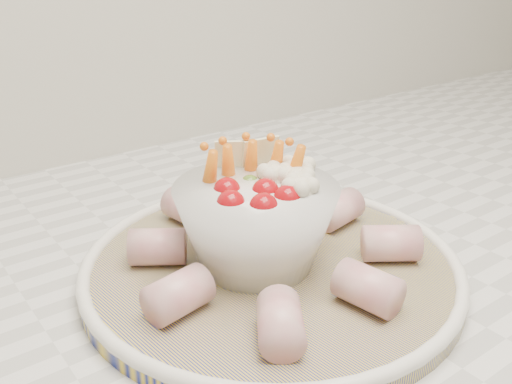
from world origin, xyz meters
TOP-DOWN VIEW (x-y plane):
  - serving_platter at (-0.03, 1.36)m, footprint 0.37×0.37m
  - veggie_bowl at (-0.04, 1.36)m, footprint 0.14×0.14m
  - cured_meat_rolls at (-0.03, 1.36)m, footprint 0.26×0.27m

SIDE VIEW (x-z plane):
  - serving_platter at x=-0.03m, z-range 0.92..0.94m
  - cured_meat_rolls at x=-0.03m, z-range 0.94..0.97m
  - veggie_bowl at x=-0.04m, z-range 0.92..1.03m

